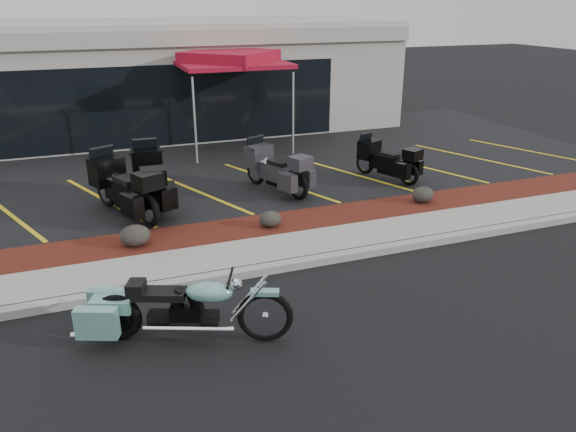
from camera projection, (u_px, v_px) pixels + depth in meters
name	position (u px, v px, depth m)	size (l,w,h in m)	color
ground	(267.00, 298.00, 9.56)	(90.00, 90.00, 0.00)	black
curb	(251.00, 271.00, 10.32)	(24.00, 0.25, 0.15)	gray
sidewalk	(240.00, 256.00, 10.93)	(24.00, 1.20, 0.15)	gray
mulch_bed	(224.00, 233.00, 11.97)	(24.00, 1.20, 0.16)	#3B0F0D
upper_lot	(178.00, 167.00, 16.68)	(26.00, 9.60, 0.15)	black
dealership_building	(144.00, 76.00, 21.44)	(18.00, 8.16, 4.00)	#A6A096
boulder_left	(135.00, 236.00, 11.12)	(0.60, 0.50, 0.43)	black
boulder_mid	(270.00, 219.00, 12.07)	(0.49, 0.41, 0.35)	black
boulder_right	(423.00, 195.00, 13.51)	(0.54, 0.45, 0.38)	black
hero_cruiser	(265.00, 309.00, 8.15)	(3.11, 0.79, 1.09)	#6AA49B
touring_black_front	(105.00, 177.00, 13.08)	(2.51, 0.96, 1.46)	black
touring_black_mid	(147.00, 167.00, 13.80)	(2.52, 0.96, 1.46)	black
touring_grey	(256.00, 160.00, 14.67)	(2.25, 0.86, 1.31)	#333238
touring_black_rear	(366.00, 153.00, 15.61)	(2.02, 0.77, 1.18)	black
traffic_cone	(136.00, 170.00, 15.39)	(0.31, 0.31, 0.46)	orange
popup_canopy	(230.00, 60.00, 17.69)	(3.75, 3.75, 3.08)	silver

